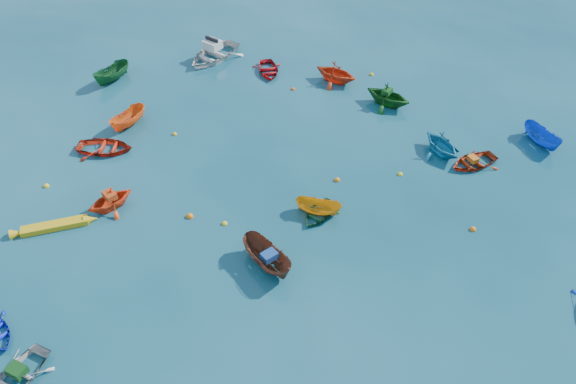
{
  "coord_description": "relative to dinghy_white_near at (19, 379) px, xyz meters",
  "views": [
    {
      "loc": [
        -1.61,
        -17.27,
        20.09
      ],
      "look_at": [
        0.0,
        5.0,
        0.4
      ],
      "focal_mm": 35.0,
      "sensor_mm": 36.0,
      "label": 1
    }
  ],
  "objects": [
    {
      "name": "tarp_orange_b",
      "position": [
        22.03,
        11.91,
        0.44
      ],
      "size": [
        0.61,
        0.69,
        0.28
      ],
      "primitive_type": "cube",
      "rotation": [
        0.0,
        0.0,
        -1.21
      ],
      "color": "orange",
      "rests_on": "dinghy_red_ne"
    },
    {
      "name": "tarp_blue_a",
      "position": [
        10.13,
        5.04,
        0.81
      ],
      "size": [
        0.89,
        0.84,
        0.34
      ],
      "primitive_type": "cube",
      "rotation": [
        0.0,
        0.0,
        0.59
      ],
      "color": "navy",
      "rests_on": "sampan_brown_mid"
    },
    {
      "name": "tarp_green_a",
      "position": [
        0.05,
        0.09,
        0.47
      ],
      "size": [
        0.9,
        0.84,
        0.35
      ],
      "primitive_type": "cube",
      "rotation": [
        0.0,
        0.0,
        -0.52
      ],
      "color": "#104215",
      "rests_on": "dinghy_white_near"
    },
    {
      "name": "motorboat_white",
      "position": [
        6.94,
        25.71,
        0.0
      ],
      "size": [
        5.47,
        5.64,
        1.55
      ],
      "primitive_type": "imported",
      "rotation": [
        0.0,
        0.0,
        -0.69
      ],
      "color": "silver",
      "rests_on": "ground"
    },
    {
      "name": "buoy_or_c",
      "position": [
        6.18,
        8.76,
        0.0
      ],
      "size": [
        0.39,
        0.39,
        0.39
      ],
      "primitive_type": "sphere",
      "color": "orange",
      "rests_on": "ground"
    },
    {
      "name": "buoy_ye_d",
      "position": [
        -1.81,
        11.74,
        0.0
      ],
      "size": [
        0.32,
        0.32,
        0.32
      ],
      "primitive_type": "sphere",
      "color": "yellow",
      "rests_on": "ground"
    },
    {
      "name": "sampan_blue_far",
      "position": [
        26.79,
        13.66,
        0.0
      ],
      "size": [
        1.93,
        3.04,
        1.1
      ],
      "primitive_type": "imported",
      "rotation": [
        0.0,
        0.0,
        0.33
      ],
      "color": "blue",
      "rests_on": "ground"
    },
    {
      "name": "buoy_ye_a",
      "position": [
        7.97,
        8.11,
        0.0
      ],
      "size": [
        0.3,
        0.3,
        0.3
      ],
      "primitive_type": "sphere",
      "color": "yellow",
      "rests_on": "ground"
    },
    {
      "name": "buoy_or_e",
      "position": [
        12.48,
        20.88,
        0.0
      ],
      "size": [
        0.29,
        0.29,
        0.29
      ],
      "primitive_type": "sphere",
      "color": "#FF550D",
      "rests_on": "ground"
    },
    {
      "name": "tarp_orange_a",
      "position": [
        2.1,
        9.8,
        0.82
      ],
      "size": [
        0.86,
        0.9,
        0.35
      ],
      "primitive_type": "cube",
      "rotation": [
        0.0,
        0.0,
        -0.92
      ],
      "color": "#BE3E13",
      "rests_on": "dinghy_orange_w"
    },
    {
      "name": "dinghy_red_nw",
      "position": [
        0.88,
        14.79,
        0.0
      ],
      "size": [
        3.62,
        2.83,
        0.69
      ],
      "primitive_type": "imported",
      "rotation": [
        0.0,
        0.0,
        1.42
      ],
      "color": "#B4240F",
      "rests_on": "ground"
    },
    {
      "name": "buoy_ye_c",
      "position": [
        17.77,
        11.35,
        0.0
      ],
      "size": [
        0.3,
        0.3,
        0.3
      ],
      "primitive_type": "sphere",
      "color": "yellow",
      "rests_on": "ground"
    },
    {
      "name": "sampan_green_far",
      "position": [
        0.07,
        22.94,
        0.0
      ],
      "size": [
        2.78,
        3.23,
        1.21
      ],
      "primitive_type": "imported",
      "rotation": [
        0.0,
        0.0,
        -0.62
      ],
      "color": "#135324",
      "rests_on": "ground"
    },
    {
      "name": "ground",
      "position": [
        11.34,
        4.87,
        0.0
      ],
      "size": [
        160.0,
        160.0,
        0.0
      ],
      "primitive_type": "plane",
      "color": "#0A3B4C",
      "rests_on": "ground"
    },
    {
      "name": "dinghy_red_ne",
      "position": [
        22.12,
        11.95,
        0.0
      ],
      "size": [
        3.44,
        2.96,
        0.6
      ],
      "primitive_type": "imported",
      "rotation": [
        0.0,
        0.0,
        -1.21
      ],
      "color": "#A72D0D",
      "rests_on": "ground"
    },
    {
      "name": "sampan_brown_mid",
      "position": [
        10.05,
        5.17,
        0.0
      ],
      "size": [
        2.85,
        3.41,
        1.27
      ],
      "primitive_type": "imported",
      "rotation": [
        0.0,
        0.0,
        0.59
      ],
      "color": "brown",
      "rests_on": "ground"
    },
    {
      "name": "dinghy_green_e",
      "position": [
        12.83,
        8.37,
        0.0
      ],
      "size": [
        2.81,
        2.92,
        0.49
      ],
      "primitive_type": "imported",
      "rotation": [
        0.0,
        0.0,
        -0.67
      ],
      "color": "#124F2A",
      "rests_on": "ground"
    },
    {
      "name": "kayak_yellow",
      "position": [
        -0.55,
        8.44,
        0.0
      ],
      "size": [
        3.97,
        1.42,
        0.4
      ],
      "primitive_type": null,
      "rotation": [
        0.0,
        0.0,
        1.79
      ],
      "color": "gold",
      "rests_on": "ground"
    },
    {
      "name": "sampan_orange_n",
      "position": [
        1.94,
        17.32,
        0.0
      ],
      "size": [
        2.5,
        2.98,
        1.11
      ],
      "primitive_type": "imported",
      "rotation": [
        0.0,
        0.0,
        -0.6
      ],
      "color": "orange",
      "rests_on": "ground"
    },
    {
      "name": "dinghy_cyan_se",
      "position": [
        20.55,
        13.16,
        0.0
      ],
      "size": [
        3.25,
        3.46,
        1.45
      ],
      "primitive_type": "imported",
      "rotation": [
        0.0,
        0.0,
        0.39
      ],
      "color": "teal",
      "rests_on": "ground"
    },
    {
      "name": "dinghy_red_far",
      "position": [
        10.9,
        23.34,
        0.0
      ],
      "size": [
        2.35,
        3.1,
        0.6
      ],
      "primitive_type": "imported",
      "rotation": [
        0.0,
        0.0,
        0.1
      ],
      "color": "#B20E13",
      "rests_on": "ground"
    },
    {
      "name": "buoy_ye_e",
      "position": [
        18.2,
        22.46,
        0.0
      ],
      "size": [
        0.32,
        0.32,
        0.32
      ],
      "primitive_type": "sphere",
      "color": "yellow",
      "rests_on": "ground"
    },
    {
      "name": "dinghy_orange_w",
      "position": [
        2.06,
        9.77,
        0.0
      ],
      "size": [
        3.26,
        3.19,
        1.3
      ],
      "primitive_type": "imported",
      "rotation": [
        0.0,
        0.0,
        -0.92
      ],
      "color": "#F34416",
      "rests_on": "ground"
    },
    {
      "name": "buoy_or_b",
      "position": [
        20.45,
        6.8,
        0.0
      ],
      "size": [
        0.33,
        0.33,
        0.33
      ],
      "primitive_type": "sphere",
      "color": "orange",
      "rests_on": "ground"
    },
    {
      "name": "dinghy_white_near",
      "position": [
        0.0,
        0.0,
        0.0
      ],
      "size": [
        3.18,
        3.48,
        0.59
      ],
      "primitive_type": "imported",
      "rotation": [
        0.0,
        0.0,
        -0.52
      ],
      "color": "beige",
      "rests_on": "ground"
    },
    {
      "name": "dinghy_green_n",
      "position": [
        18.5,
        18.55,
        0.0
      ],
      "size": [
        4.04,
        3.99,
        1.61
      ],
      "primitive_type": "imported",
      "rotation": [
        0.0,
        0.0,
        0.87
      ],
      "color": "#135416",
      "rests_on": "ground"
    },
    {
      "name": "sampan_yellow_mid",
      "position": [
        12.83,
        8.58,
        0.0
      ],
      "size": [
        2.61,
        1.72,
        0.95
      ],
      "primitive_type": "imported",
      "rotation": [
        0.0,
        0.0,
        1.22
      ],
      "color": "orange",
      "rests_on": "ground"
    },
    {
      "name": "buoy_ye_b",
      "position": [
        4.81,
        16.15,
        0.0
      ],
      "size": [
        0.3,
        0.3,
        0.3
      ],
      "primitive_type": "sphere",
      "color": "gold",
      "rests_on": "ground"
    },
    {
      "name": "dinghy_orange_far",
      "position": [
        15.51,
        21.74,
        0.0
      ],
      "size": [
        3.99,
        3.91,
        1.59
      ],
      "primitive_type": "imported",
      "rotation": [
        0.0,
        0.0,
        0.93
      ],
      "color": "red",
      "rests_on": "ground"
    },
    {
      "name": "buoy_or_d",
      "position": [
        14.16,
        11.11,
        0.0
      ],
      "size": [
        0.34,
        0.34,
        0.34
      ],
      "primitive_type": "sphere",
      "color": "orange",
      "rests_on": "ground"
    },
    {
      "name": "tarp_green_b",
      "position": [
        18.42,
        18.61,
        0.97
      ],
      "size": [
        0.81,
        0.83,
        0.32
      ],
      "primitive_type": "cube",
      "rotation": [
        0.0,
        0.0,
        0.87
      ],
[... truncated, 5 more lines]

